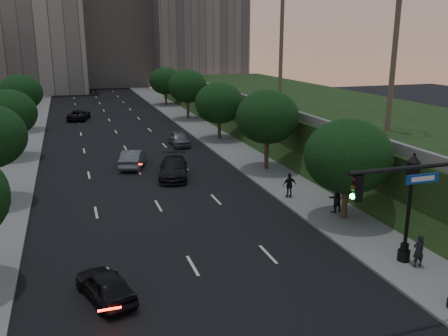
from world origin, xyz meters
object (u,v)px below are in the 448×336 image
object	(u,v)px
sedan_near_right	(173,168)
sedan_far_right	(179,138)
street_lamp	(408,213)
sedan_mid_left	(133,158)
pedestrian_a	(419,251)
pedestrian_b	(335,197)
pedestrian_c	(289,185)
traffic_signal_mast	(442,230)
sedan_near_left	(105,285)
sedan_far_left	(79,115)

from	to	relation	value
sedan_near_right	sedan_far_right	size ratio (longest dim) A/B	1.23
street_lamp	sedan_near_right	xyz separation A→B (m)	(-7.55, 18.18, -1.85)
sedan_mid_left	pedestrian_a	world-z (taller)	pedestrian_a
pedestrian_b	sedan_mid_left	bearing A→B (deg)	-68.02
sedan_near_right	pedestrian_c	world-z (taller)	pedestrian_c
traffic_signal_mast	sedan_near_left	size ratio (longest dim) A/B	1.83
sedan_near_left	pedestrian_b	size ratio (longest dim) A/B	2.00
sedan_far_right	sedan_far_left	bearing A→B (deg)	116.52
sedan_far_left	pedestrian_a	world-z (taller)	pedestrian_a
pedestrian_a	sedan_far_left	bearing A→B (deg)	-71.97
sedan_near_right	pedestrian_b	bearing A→B (deg)	-40.59
sedan_far_right	pedestrian_c	world-z (taller)	pedestrian_c
sedan_mid_left	sedan_far_right	size ratio (longest dim) A/B	1.08
street_lamp	sedan_far_left	distance (m)	51.22
sedan_near_right	pedestrian_a	size ratio (longest dim) A/B	3.26
traffic_signal_mast	pedestrian_a	bearing A→B (deg)	58.10
sedan_near_left	sedan_far_left	xyz separation A→B (m)	(0.43, 48.11, 0.06)
sedan_mid_left	pedestrian_c	bearing A→B (deg)	145.38
street_lamp	sedan_near_right	bearing A→B (deg)	112.55
street_lamp	sedan_mid_left	world-z (taller)	street_lamp
traffic_signal_mast	sedan_mid_left	xyz separation A→B (m)	(-8.20, 26.60, -2.90)
pedestrian_a	pedestrian_c	xyz separation A→B (m)	(-1.30, 11.30, 0.02)
sedan_near_right	pedestrian_a	xyz separation A→B (m)	(7.75, -18.92, 0.19)
sedan_far_left	pedestrian_b	xyz separation A→B (m)	(14.12, -42.27, 0.40)
street_lamp	pedestrian_c	bearing A→B (deg)	95.92
street_lamp	pedestrian_c	distance (m)	10.75
sedan_near_left	pedestrian_c	world-z (taller)	pedestrian_c
traffic_signal_mast	pedestrian_c	distance (m)	15.01
sedan_near_right	pedestrian_a	distance (m)	20.45
sedan_far_left	sedan_near_right	size ratio (longest dim) A/B	0.94
street_lamp	sedan_mid_left	bearing A→B (deg)	114.34
pedestrian_a	pedestrian_b	size ratio (longest dim) A/B	0.86
traffic_signal_mast	sedan_near_right	size ratio (longest dim) A/B	1.30
sedan_near_right	pedestrian_c	bearing A→B (deg)	-35.51
pedestrian_c	pedestrian_b	bearing A→B (deg)	111.94
sedan_far_left	pedestrian_a	size ratio (longest dim) A/B	3.07
sedan_near_left	pedestrian_b	xyz separation A→B (m)	(14.55, 5.84, 0.46)
sedan_mid_left	pedestrian_b	bearing A→B (deg)	142.23
sedan_near_left	sedan_far_right	distance (m)	29.94
street_lamp	pedestrian_a	xyz separation A→B (m)	(0.20, -0.74, -1.66)
sedan_mid_left	pedestrian_a	size ratio (longest dim) A/B	2.84
sedan_far_left	pedestrian_c	distance (m)	40.76
sedan_near_right	sedan_far_left	bearing A→B (deg)	115.58
pedestrian_a	pedestrian_c	world-z (taller)	pedestrian_c
pedestrian_a	sedan_near_right	bearing A→B (deg)	-65.33
street_lamp	pedestrian_b	size ratio (longest dim) A/B	2.93
sedan_near_left	pedestrian_a	distance (m)	14.56
pedestrian_b	street_lamp	bearing A→B (deg)	75.15
sedan_mid_left	pedestrian_c	size ratio (longest dim) A/B	2.76
street_lamp	sedan_mid_left	xyz separation A→B (m)	(-10.14, 22.42, -1.86)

